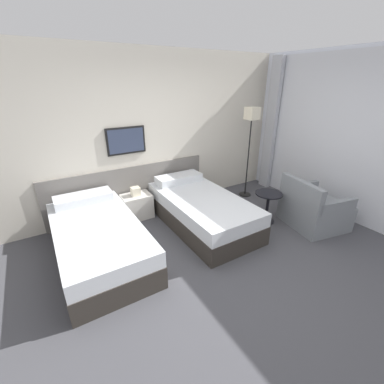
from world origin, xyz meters
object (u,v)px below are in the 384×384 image
object	(u,v)px
floor_lamp	(251,124)
armchair	(313,210)
side_table	(268,202)
nightstand	(137,206)
bed_near_door	(98,239)
bed_near_window	(201,210)

from	to	relation	value
floor_lamp	armchair	distance (m)	1.90
armchair	side_table	bearing A→B (deg)	61.37
nightstand	floor_lamp	bearing A→B (deg)	-6.70
bed_near_door	bed_near_window	bearing A→B (deg)	0.00
bed_near_door	armchair	distance (m)	3.33
bed_near_door	side_table	xyz separation A→B (m)	(2.63, -0.51, 0.10)
bed_near_door	nightstand	world-z (taller)	bed_near_door
bed_near_door	nightstand	xyz separation A→B (m)	(0.82, 0.77, -0.04)
bed_near_window	nightstand	bearing A→B (deg)	136.98
bed_near_window	floor_lamp	bearing A→B (deg)	19.19
bed_near_window	nightstand	xyz separation A→B (m)	(-0.82, 0.77, -0.04)
bed_near_door	armchair	bearing A→B (deg)	-17.07
bed_near_door	floor_lamp	world-z (taller)	floor_lamp
nightstand	armchair	distance (m)	2.94
armchair	bed_near_door	bearing A→B (deg)	84.54
bed_near_window	side_table	world-z (taller)	bed_near_window
nightstand	side_table	distance (m)	2.22
side_table	armchair	xyz separation A→B (m)	(0.55, -0.47, -0.10)
side_table	bed_near_window	bearing A→B (deg)	152.80
bed_near_door	armchair	size ratio (longest dim) A/B	2.01
nightstand	side_table	xyz separation A→B (m)	(1.81, -1.27, 0.14)
armchair	bed_near_window	bearing A→B (deg)	69.27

